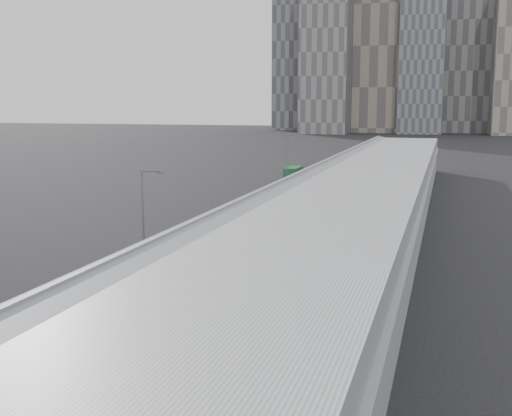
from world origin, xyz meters
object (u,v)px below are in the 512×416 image
at_px(bus_5, 296,199).
at_px(bus_6, 312,187).
at_px(bus_4, 260,222).
at_px(shipping_container, 293,174).
at_px(street_lamp_far, 288,157).
at_px(bus_2, 158,283).
at_px(bus_3, 209,251).
at_px(suv, 323,168).
at_px(street_lamp_near, 145,210).

xyz_separation_m(bus_5, bus_6, (-0.84, 13.76, -0.23)).
bearing_deg(bus_6, bus_4, -91.94).
relative_size(bus_6, shipping_container, 1.99).
bearing_deg(street_lamp_far, bus_6, -58.00).
distance_m(bus_2, bus_3, 10.79).
height_order(bus_6, suv, bus_6).
xyz_separation_m(shipping_container, suv, (2.43, 15.75, -0.32)).
distance_m(street_lamp_far, shipping_container, 11.36).
bearing_deg(bus_5, bus_3, -95.05).
distance_m(bus_2, street_lamp_near, 12.76).
relative_size(bus_3, bus_6, 1.03).
xyz_separation_m(bus_4, bus_5, (-0.03, 16.91, 0.03)).
bearing_deg(bus_5, bus_2, -94.25).
xyz_separation_m(bus_6, street_lamp_near, (-5.56, -44.19, 3.35)).
xyz_separation_m(bus_2, bus_5, (0.23, 41.14, 0.00)).
distance_m(bus_4, bus_6, 30.69).
distance_m(bus_5, street_lamp_near, 31.25).
bearing_deg(suv, bus_3, -104.38).
height_order(bus_6, street_lamp_near, street_lamp_near).
bearing_deg(bus_5, street_lamp_near, -105.82).
bearing_deg(bus_3, bus_2, -93.78).
bearing_deg(bus_2, bus_5, 95.64).
height_order(street_lamp_near, street_lamp_far, street_lamp_far).
bearing_deg(street_lamp_near, shipping_container, 91.84).
height_order(bus_3, street_lamp_near, street_lamp_near).
bearing_deg(street_lamp_near, bus_5, 78.12).
height_order(bus_3, bus_6, bus_3).
bearing_deg(bus_2, bus_4, 95.35).
xyz_separation_m(bus_3, shipping_container, (-7.89, 64.51, -0.33)).
height_order(bus_2, bus_5, bus_5).
distance_m(bus_4, street_lamp_near, 15.30).
relative_size(bus_3, suv, 1.98).
relative_size(shipping_container, suv, 0.97).
xyz_separation_m(bus_5, street_lamp_far, (-6.99, 23.59, 3.40)).
xyz_separation_m(bus_2, bus_4, (0.26, 24.23, -0.03)).
height_order(bus_2, street_lamp_near, street_lamp_near).
bearing_deg(bus_6, street_lamp_far, 118.42).
distance_m(bus_3, suv, 80.45).
bearing_deg(shipping_container, bus_3, -82.64).
bearing_deg(bus_4, street_lamp_near, -120.95).
relative_size(street_lamp_far, shipping_container, 1.44).
height_order(bus_6, shipping_container, bus_6).
relative_size(bus_4, bus_5, 0.98).
bearing_deg(street_lamp_near, suv, 89.75).
relative_size(street_lamp_far, suv, 1.39).
relative_size(bus_5, shipping_container, 2.29).
height_order(bus_2, bus_4, bus_2).
relative_size(street_lamp_near, street_lamp_far, 0.94).
height_order(bus_4, street_lamp_far, street_lamp_far).
bearing_deg(bus_3, suv, 88.20).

